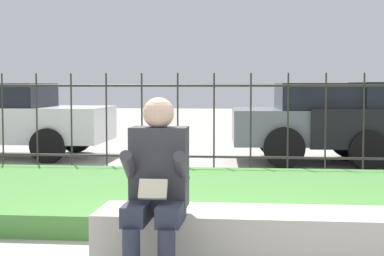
{
  "coord_description": "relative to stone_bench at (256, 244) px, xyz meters",
  "views": [
    {
      "loc": [
        0.39,
        -4.46,
        1.31
      ],
      "look_at": [
        -0.37,
        2.6,
        0.83
      ],
      "focal_mm": 60.0,
      "sensor_mm": 36.0,
      "label": 1
    }
  ],
  "objects": [
    {
      "name": "iron_fence",
      "position": [
        -0.37,
        4.47,
        0.58
      ],
      "size": [
        8.19,
        0.03,
        1.47
      ],
      "color": "#332D28",
      "rests_on": "ground_plane"
    },
    {
      "name": "person_seated_reader",
      "position": [
        -0.66,
        -0.32,
        0.47
      ],
      "size": [
        0.42,
        0.73,
        1.22
      ],
      "color": "black",
      "rests_on": "ground_plane"
    },
    {
      "name": "grass_berm",
      "position": [
        -0.37,
        2.35,
        -0.08
      ],
      "size": [
        10.19,
        3.29,
        0.21
      ],
      "color": "#4C893D",
      "rests_on": "ground_plane"
    },
    {
      "name": "stone_bench",
      "position": [
        0.0,
        0.0,
        0.0
      ],
      "size": [
        2.25,
        0.59,
        0.42
      ],
      "color": "#B7B2A3",
      "rests_on": "ground_plane"
    },
    {
      "name": "car_parked_center",
      "position": [
        1.56,
        6.52,
        0.53
      ],
      "size": [
        4.2,
        2.15,
        1.33
      ],
      "rotation": [
        0.0,
        0.0,
        0.06
      ],
      "color": "slate",
      "rests_on": "ground_plane"
    }
  ]
}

